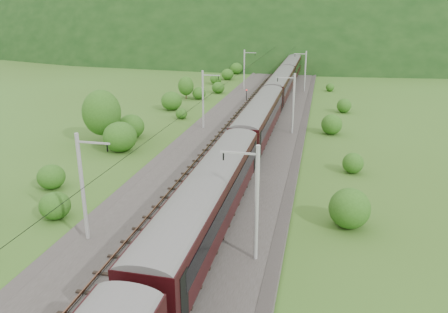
# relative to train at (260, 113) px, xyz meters

# --- Properties ---
(ground) EXTENTS (600.00, 600.00, 0.00)m
(ground) POSITION_rel_train_xyz_m (-2.40, -27.42, -3.87)
(ground) COLOR #375119
(ground) RESTS_ON ground
(railbed) EXTENTS (14.00, 220.00, 0.30)m
(railbed) POSITION_rel_train_xyz_m (-2.40, -17.42, -3.72)
(railbed) COLOR #38332D
(railbed) RESTS_ON ground
(track_left) EXTENTS (2.40, 220.00, 0.27)m
(track_left) POSITION_rel_train_xyz_m (-4.80, -17.42, -3.50)
(track_left) COLOR brown
(track_left) RESTS_ON railbed
(track_right) EXTENTS (2.40, 220.00, 0.27)m
(track_right) POSITION_rel_train_xyz_m (-0.00, -17.42, -3.50)
(track_right) COLOR brown
(track_right) RESTS_ON railbed
(catenary_left) EXTENTS (2.54, 192.28, 8.00)m
(catenary_left) POSITION_rel_train_xyz_m (-8.52, 4.58, 0.63)
(catenary_left) COLOR gray
(catenary_left) RESTS_ON railbed
(catenary_right) EXTENTS (2.54, 192.28, 8.00)m
(catenary_right) POSITION_rel_train_xyz_m (3.72, 4.58, 0.63)
(catenary_right) COLOR gray
(catenary_right) RESTS_ON railbed
(overhead_wires) EXTENTS (4.83, 198.00, 0.03)m
(overhead_wires) POSITION_rel_train_xyz_m (-2.40, -17.42, 3.23)
(overhead_wires) COLOR black
(overhead_wires) RESTS_ON ground
(mountain_main) EXTENTS (504.00, 360.00, 244.00)m
(mountain_main) POSITION_rel_train_xyz_m (-2.40, 232.58, -3.87)
(mountain_main) COLOR #143311
(mountain_main) RESTS_ON ground
(mountain_ridge) EXTENTS (336.00, 280.00, 132.00)m
(mountain_ridge) POSITION_rel_train_xyz_m (-122.40, 272.58, -3.87)
(mountain_ridge) COLOR #143311
(mountain_ridge) RESTS_ON ground
(train) EXTENTS (3.31, 185.47, 5.78)m
(train) POSITION_rel_train_xyz_m (0.00, 0.00, 0.00)
(train) COLOR black
(train) RESTS_ON ground
(hazard_post_near) EXTENTS (0.15, 0.15, 1.45)m
(hazard_post_near) POSITION_rel_train_xyz_m (-2.67, 39.28, -2.85)
(hazard_post_near) COLOR red
(hazard_post_near) RESTS_ON railbed
(hazard_post_far) EXTENTS (0.17, 0.17, 1.64)m
(hazard_post_far) POSITION_rel_train_xyz_m (-1.70, 28.31, -2.75)
(hazard_post_far) COLOR red
(hazard_post_far) RESTS_ON railbed
(signal) EXTENTS (0.21, 0.21, 1.92)m
(signal) POSITION_rel_train_xyz_m (-6.07, 25.16, -2.45)
(signal) COLOR black
(signal) RESTS_ON railbed
(vegetation_left) EXTENTS (13.41, 148.14, 6.84)m
(vegetation_left) POSITION_rel_train_xyz_m (-16.86, -10.43, -1.56)
(vegetation_left) COLOR #265015
(vegetation_left) RESTS_ON ground
(vegetation_right) EXTENTS (4.78, 107.79, 3.09)m
(vegetation_right) POSITION_rel_train_xyz_m (9.99, -26.64, -2.59)
(vegetation_right) COLOR #265015
(vegetation_right) RESTS_ON ground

